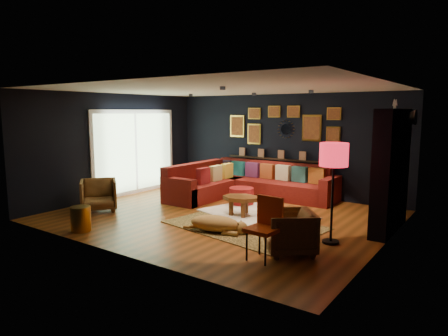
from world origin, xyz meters
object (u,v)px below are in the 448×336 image
Objects in this scene: sectional at (243,184)px; pouf at (241,196)px; armchair_right at (290,230)px; floor_lamp at (334,159)px; orange_chair at (266,223)px; coffee_table at (241,200)px; gold_stool at (81,219)px; armchair_left at (99,194)px; dog at (215,220)px.

pouf is (0.44, -0.76, -0.11)m from sectional.
floor_lamp is at bearing 118.13° from armchair_right.
armchair_right is 0.50m from orange_chair.
coffee_table is 2.00× the size of gold_stool.
orange_chair reaches higher than sectional.
orange_chair is 1.59m from floor_lamp.
floor_lamp reaches higher than armchair_left.
dog is (-1.38, 0.61, -0.33)m from orange_chair.
coffee_table is 1.23× the size of armchair_right.
armchair_left is 1.69× the size of gold_stool.
pouf is 0.34× the size of floor_lamp.
pouf is 0.62× the size of orange_chair.
armchair_right is 0.80× the size of orange_chair.
pouf is 3.24m from armchair_right.
armchair_right is at bearing 17.67° from gold_stool.
sectional is at bearing 121.01° from coffee_table.
pouf is at bearing -7.13° from armchair_left.
armchair_left is 0.59× the size of dog.
floor_lamp reaches higher than orange_chair.
pouf is at bearing 69.28° from gold_stool.
floor_lamp is (4.93, 0.81, 1.02)m from armchair_left.
coffee_table is 1.58× the size of pouf.
dog is at bearing -79.70° from coffee_table.
sectional is 4.08m from armchair_right.
armchair_right is at bearing -113.73° from floor_lamp.
coffee_table is 2.41m from orange_chair.
pouf is 3.63m from gold_stool.
gold_stool is at bearing -101.80° from armchair_left.
dog is at bearing -134.95° from armchair_right.
coffee_table is at bearing -58.00° from pouf.
sectional is at bearing -175.61° from armchair_right.
floor_lamp is at bearing 70.92° from orange_chair.
gold_stool is (-1.83, -2.53, -0.12)m from coffee_table.
dog reaches higher than pouf.
coffee_table is 1.03m from pouf.
gold_stool is (-3.61, -1.15, -0.14)m from armchair_right.
dog is at bearing 33.16° from gold_stool.
pouf is 3.44m from orange_chair.
floor_lamp is (0.35, 0.81, 1.03)m from armchair_right.
coffee_table reaches higher than dog.
orange_chair reaches higher than dog.
dog is at bearing -162.07° from floor_lamp.
armchair_left is at bearing -121.11° from sectional.
orange_chair is at bearing -51.35° from pouf.
coffee_table is 3.12m from gold_stool.
orange_chair is at bearing -53.14° from sectional.
orange_chair reaches higher than armchair_right.
armchair_left is 0.46× the size of floor_lamp.
pouf is at bearing 133.29° from orange_chair.
armchair_left is at bearing -128.05° from armchair_right.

